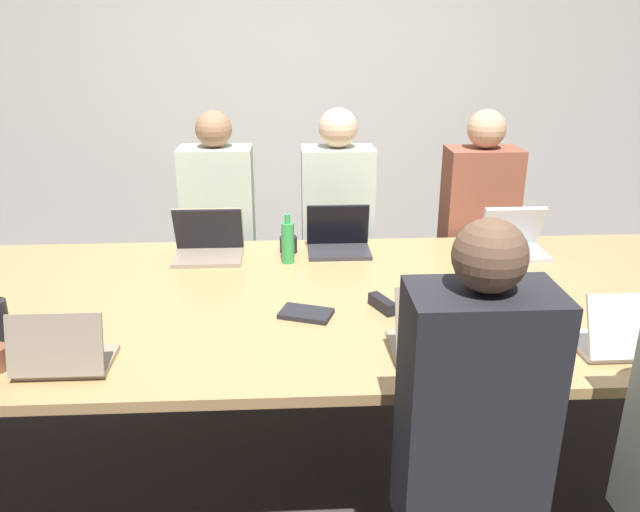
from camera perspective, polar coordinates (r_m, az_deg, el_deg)
name	(u,v)px	position (r m, az deg, el deg)	size (l,w,h in m)	color
ground_plane	(310,447)	(3.04, -0.94, -17.03)	(24.00, 24.00, 0.00)	#383333
curtain_wall	(297,90)	(4.57, -2.08, 14.89)	(12.00, 0.06, 2.80)	beige
conference_table	(309,308)	(2.66, -1.03, -4.78)	(3.86, 1.49, 0.76)	tan
laptop_far_center	(338,238)	(3.16, 1.70, 1.65)	(0.32, 0.22, 0.23)	#333338
person_far_center	(337,237)	(3.59, 1.57, 1.72)	(0.40, 0.24, 1.43)	#2D2D38
cup_far_center	(288,244)	(3.15, -2.90, 1.06)	(0.09, 0.09, 0.08)	#232328
bottle_far_center	(288,242)	(2.99, -2.96, 1.29)	(0.06, 0.06, 0.24)	green
laptop_far_right	(513,240)	(3.28, 17.20, 1.45)	(0.31, 0.25, 0.24)	#B7B7BC
person_far_right	(476,239)	(3.68, 14.10, 1.50)	(0.40, 0.24, 1.42)	#2D2D38
laptop_near_midright	(445,336)	(2.21, 11.37, -7.22)	(0.37, 0.27, 0.27)	gray
person_near_midright	(469,462)	(1.92, 13.44, -17.84)	(0.40, 0.24, 1.40)	#2D2D38
laptop_near_left	(62,354)	(2.26, -22.54, -8.25)	(0.31, 0.22, 0.22)	gray
laptop_near_right	(632,335)	(2.45, 26.62, -6.52)	(0.36, 0.24, 0.23)	silver
cup_near_right	(543,340)	(2.35, 19.74, -7.28)	(0.09, 0.09, 0.09)	white
laptop_far_midleft	(208,243)	(3.12, -10.19, 1.17)	(0.34, 0.25, 0.25)	gray
person_far_midleft	(220,239)	(3.64, -9.12, 1.56)	(0.40, 0.24, 1.41)	#2D2D38
stapler	(382,304)	(2.54, 5.71, -4.38)	(0.10, 0.15, 0.05)	black
notebook	(306,314)	(2.48, -1.29, -5.28)	(0.23, 0.19, 0.02)	#232328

